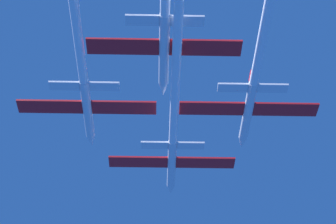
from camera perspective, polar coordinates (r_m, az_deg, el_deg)
jet_lead at (r=70.54m, az=0.66°, el=1.67°), size 17.09×52.03×2.83m
jet_left_wing at (r=64.10m, az=-8.79°, el=8.80°), size 17.09×53.12×2.83m
jet_right_wing at (r=65.03m, az=9.11°, el=7.62°), size 17.09×49.75×2.83m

